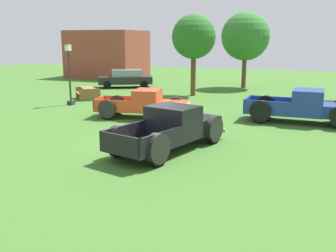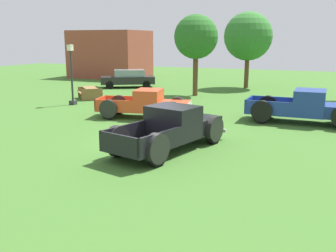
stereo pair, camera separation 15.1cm
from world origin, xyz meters
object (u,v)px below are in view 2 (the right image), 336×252
oak_tree_west (248,36)px  pickup_truck_foreground (174,128)px  sedan_distant_a (128,78)px  picnic_table (90,92)px  pickup_truck_behind_left (150,104)px  pickup_truck_behind_right (311,108)px  oak_tree_center (196,37)px  lamp_post_near (71,73)px

oak_tree_west → pickup_truck_foreground: bearing=-86.4°
sedan_distant_a → oak_tree_west: oak_tree_west is taller
picnic_table → pickup_truck_behind_left: bearing=-33.8°
pickup_truck_behind_right → pickup_truck_behind_left: bearing=-167.6°
sedan_distant_a → pickup_truck_behind_right: bearing=-32.2°
pickup_truck_behind_right → oak_tree_center: size_ratio=0.94×
pickup_truck_behind_right → pickup_truck_foreground: bearing=-124.6°
sedan_distant_a → picnic_table: 6.71m
oak_tree_center → pickup_truck_behind_right: bearing=-40.4°
pickup_truck_foreground → oak_tree_west: (-1.23, 19.32, 3.44)m
oak_tree_west → pickup_truck_behind_right: bearing=-66.2°
sedan_distant_a → lamp_post_near: lamp_post_near is taller
picnic_table → oak_tree_west: (8.62, 10.14, 3.71)m
pickup_truck_behind_left → lamp_post_near: (-6.20, 1.94, 1.25)m
picnic_table → oak_tree_center: 8.28m
pickup_truck_foreground → oak_tree_center: (-3.71, 13.40, 3.36)m
lamp_post_near → oak_tree_center: (5.73, 6.72, 2.16)m
pickup_truck_behind_left → picnic_table: (-6.60, 4.42, -0.21)m
sedan_distant_a → picnic_table: bearing=-84.5°
pickup_truck_foreground → picnic_table: size_ratio=2.37×
pickup_truck_behind_right → lamp_post_near: bearing=179.0°
lamp_post_near → oak_tree_center: 9.09m
pickup_truck_behind_right → sedan_distant_a: bearing=147.8°
pickup_truck_foreground → oak_tree_west: bearing=93.6°
sedan_distant_a → oak_tree_center: oak_tree_center is taller
pickup_truck_behind_left → picnic_table: pickup_truck_behind_left is taller
pickup_truck_foreground → oak_tree_center: size_ratio=0.97×
pickup_truck_behind_left → lamp_post_near: bearing=162.7°
oak_tree_west → picnic_table: bearing=-130.3°
lamp_post_near → oak_tree_center: bearing=49.5°
pickup_truck_foreground → lamp_post_near: (-9.44, 6.69, 1.20)m
pickup_truck_behind_left → lamp_post_near: size_ratio=1.36×
oak_tree_center → picnic_table: bearing=-145.4°
pickup_truck_behind_right → oak_tree_west: oak_tree_west is taller
pickup_truck_behind_left → pickup_truck_behind_right: 7.88m
pickup_truck_foreground → picnic_table: bearing=137.0°
oak_tree_center → pickup_truck_behind_left: bearing=-86.9°
picnic_table → oak_tree_center: bearing=34.6°
picnic_table → oak_tree_west: 13.82m
oak_tree_center → lamp_post_near: bearing=-130.5°
pickup_truck_behind_left → oak_tree_west: (2.01, 14.56, 3.50)m
pickup_truck_behind_left → sedan_distant_a: bearing=123.2°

